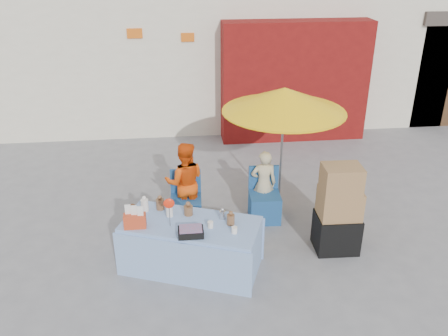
{
  "coord_description": "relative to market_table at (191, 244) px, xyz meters",
  "views": [
    {
      "loc": [
        -0.45,
        -5.76,
        4.03
      ],
      "look_at": [
        0.25,
        0.6,
        1.0
      ],
      "focal_mm": 38.0,
      "sensor_mm": 36.0,
      "label": 1
    }
  ],
  "objects": [
    {
      "name": "market_table",
      "position": [
        0.0,
        0.0,
        0.0
      ],
      "size": [
        2.03,
        1.46,
        1.11
      ],
      "rotation": [
        0.0,
        0.0,
        -0.36
      ],
      "color": "#8AA9DE",
      "rests_on": "ground"
    },
    {
      "name": "chair_right",
      "position": [
        1.23,
        1.14,
        -0.11
      ],
      "size": [
        0.5,
        0.49,
        0.85
      ],
      "rotation": [
        0.0,
        0.0,
        -0.05
      ],
      "color": "navy",
      "rests_on": "ground"
    },
    {
      "name": "umbrella",
      "position": [
        1.52,
        1.42,
        1.53
      ],
      "size": [
        1.9,
        1.9,
        2.09
      ],
      "color": "gray",
      "rests_on": "ground"
    },
    {
      "name": "tarp_bundle",
      "position": [
        -0.46,
        0.32,
        -0.23
      ],
      "size": [
        0.65,
        0.55,
        0.26
      ],
      "primitive_type": "ellipsoid",
      "rotation": [
        0.0,
        0.0,
        -0.17
      ],
      "color": "yellow",
      "rests_on": "ground"
    },
    {
      "name": "box_stack",
      "position": [
        2.1,
        0.21,
        0.25
      ],
      "size": [
        0.62,
        0.51,
        1.33
      ],
      "rotation": [
        0.0,
        0.0,
        -0.03
      ],
      "color": "black",
      "rests_on": "ground"
    },
    {
      "name": "vendor_orange",
      "position": [
        -0.03,
        1.27,
        0.3
      ],
      "size": [
        0.67,
        0.53,
        1.32
      ],
      "primitive_type": "imported",
      "rotation": [
        0.0,
        0.0,
        3.09
      ],
      "color": "#E84C0C",
      "rests_on": "ground"
    },
    {
      "name": "vendor_beige",
      "position": [
        1.22,
        1.27,
        0.2
      ],
      "size": [
        0.42,
        0.29,
        1.13
      ],
      "primitive_type": "imported",
      "rotation": [
        0.0,
        0.0,
        3.09
      ],
      "color": "#C8B88E",
      "rests_on": "ground"
    },
    {
      "name": "ground",
      "position": [
        0.31,
        0.41,
        -0.36
      ],
      "size": [
        80.0,
        80.0,
        0.0
      ],
      "primitive_type": "plane",
      "color": "slate",
      "rests_on": "ground"
    },
    {
      "name": "chair_left",
      "position": [
        -0.02,
        1.14,
        -0.11
      ],
      "size": [
        0.5,
        0.49,
        0.85
      ],
      "rotation": [
        0.0,
        0.0,
        -0.05
      ],
      "color": "navy",
      "rests_on": "ground"
    }
  ]
}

